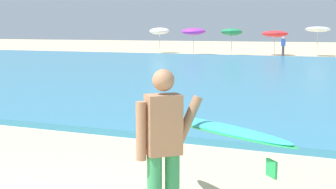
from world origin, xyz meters
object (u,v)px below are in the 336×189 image
(beach_umbrella_3, at_px, (275,34))
(beachgoer_near_row_left, at_px, (283,46))
(beach_umbrella_4, at_px, (318,29))
(beach_umbrella_0, at_px, (159,31))
(beach_umbrella_1, at_px, (193,31))
(surfer_with_board, at_px, (189,136))
(beach_umbrella_2, at_px, (232,32))

(beach_umbrella_3, bearing_deg, beachgoer_near_row_left, -59.24)
(beach_umbrella_3, height_order, beach_umbrella_4, beach_umbrella_4)
(beach_umbrella_0, height_order, beachgoer_near_row_left, beach_umbrella_0)
(beach_umbrella_4, relative_size, beachgoer_near_row_left, 1.54)
(beach_umbrella_1, height_order, beachgoer_near_row_left, beach_umbrella_1)
(surfer_with_board, xyz_separation_m, beach_umbrella_0, (-15.49, 34.33, 0.97))
(beach_umbrella_2, xyz_separation_m, beach_umbrella_4, (6.63, 1.62, 0.22))
(beach_umbrella_0, relative_size, beach_umbrella_1, 1.02)
(surfer_with_board, distance_m, beach_umbrella_1, 35.07)
(surfer_with_board, height_order, beach_umbrella_1, beach_umbrella_1)
(surfer_with_board, distance_m, beach_umbrella_2, 34.00)
(beach_umbrella_2, relative_size, beach_umbrella_3, 1.06)
(surfer_with_board, bearing_deg, beach_umbrella_2, 104.24)
(beach_umbrella_1, relative_size, beachgoer_near_row_left, 1.46)
(beach_umbrella_4, distance_m, beachgoer_near_row_left, 3.17)
(beach_umbrella_4, bearing_deg, beach_umbrella_2, -166.24)
(beach_umbrella_1, xyz_separation_m, beachgoer_near_row_left, (7.56, -0.01, -1.13))
(beach_umbrella_1, bearing_deg, beach_umbrella_0, 160.97)
(beach_umbrella_0, bearing_deg, beachgoer_near_row_left, -6.58)
(surfer_with_board, xyz_separation_m, beach_umbrella_4, (-1.73, 34.56, 1.11))
(surfer_with_board, distance_m, beach_umbrella_0, 37.67)
(beach_umbrella_0, height_order, beach_umbrella_1, beach_umbrella_0)
(beach_umbrella_2, xyz_separation_m, beach_umbrella_3, (3.23, 1.69, -0.15))
(beach_umbrella_3, relative_size, beachgoer_near_row_left, 1.37)
(beach_umbrella_4, height_order, beachgoer_near_row_left, beach_umbrella_4)
(beach_umbrella_3, height_order, beachgoer_near_row_left, beach_umbrella_3)
(surfer_with_board, bearing_deg, beachgoer_near_row_left, 97.20)
(beach_umbrella_1, relative_size, beach_umbrella_4, 0.95)
(surfer_with_board, distance_m, beachgoer_near_row_left, 33.29)
(surfer_with_board, height_order, beach_umbrella_4, beach_umbrella_4)
(beach_umbrella_2, height_order, beachgoer_near_row_left, beach_umbrella_2)
(surfer_with_board, height_order, beach_umbrella_2, beach_umbrella_2)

